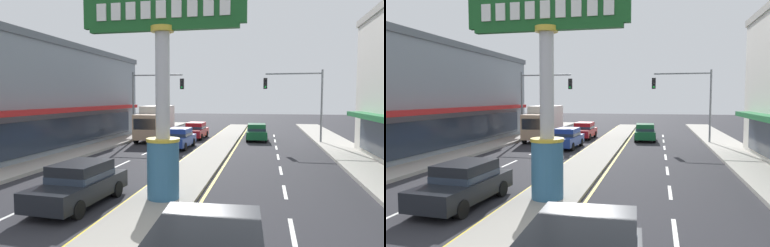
% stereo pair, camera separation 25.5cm
% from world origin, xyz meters
% --- Properties ---
extents(median_strip, '(2.42, 52.00, 0.14)m').
position_xyz_m(median_strip, '(0.00, 18.00, 0.07)').
color(median_strip, gray).
rests_on(median_strip, ground).
extents(sidewalk_left, '(2.93, 60.00, 0.18)m').
position_xyz_m(sidewalk_left, '(-9.28, 16.00, 0.09)').
color(sidewalk_left, '#ADA89E').
rests_on(sidewalk_left, ground).
extents(sidewalk_right, '(2.93, 60.00, 0.18)m').
position_xyz_m(sidewalk_right, '(9.28, 16.00, 0.09)').
color(sidewalk_right, '#ADA89E').
rests_on(sidewalk_right, ground).
extents(lane_markings, '(9.16, 52.00, 0.01)m').
position_xyz_m(lane_markings, '(0.00, 16.65, 0.00)').
color(lane_markings, silver).
rests_on(lane_markings, ground).
extents(district_sign, '(6.04, 1.25, 7.59)m').
position_xyz_m(district_sign, '(0.00, 6.83, 3.83)').
color(district_sign, '#33668C').
rests_on(district_sign, median_strip).
extents(storefront_left, '(10.72, 24.59, 7.86)m').
position_xyz_m(storefront_left, '(-14.81, 17.93, 3.93)').
color(storefront_left, gray).
rests_on(storefront_left, ground).
extents(traffic_light_left_side, '(4.86, 0.46, 6.20)m').
position_xyz_m(traffic_light_left_side, '(-6.44, 24.82, 4.25)').
color(traffic_light_left_side, slate).
rests_on(traffic_light_left_side, ground).
extents(traffic_light_right_side, '(4.86, 0.46, 6.20)m').
position_xyz_m(traffic_light_right_side, '(6.44, 25.33, 4.25)').
color(traffic_light_right_side, slate).
rests_on(traffic_light_right_side, ground).
extents(sedan_near_right_lane, '(1.97, 4.37, 1.53)m').
position_xyz_m(sedan_near_right_lane, '(2.86, 26.67, 0.79)').
color(sedan_near_right_lane, '#14562D').
rests_on(sedan_near_right_lane, ground).
extents(box_truck_near_left_lane, '(2.55, 7.01, 3.12)m').
position_xyz_m(box_truck_near_left_lane, '(-6.25, 25.34, 1.69)').
color(box_truck_near_left_lane, tan).
rests_on(box_truck_near_left_lane, ground).
extents(sedan_mid_left_lane, '(2.03, 4.40, 1.53)m').
position_xyz_m(sedan_mid_left_lane, '(-2.86, 5.87, 0.79)').
color(sedan_mid_left_lane, black).
rests_on(sedan_mid_left_lane, ground).
extents(sedan_far_left_oncoming, '(1.91, 4.34, 1.53)m').
position_xyz_m(sedan_far_left_oncoming, '(-2.86, 27.20, 0.79)').
color(sedan_far_left_oncoming, maroon).
rests_on(sedan_far_left_oncoming, ground).
extents(sedan_kerb_right, '(1.94, 4.35, 1.53)m').
position_xyz_m(sedan_kerb_right, '(-2.86, 20.68, 0.79)').
color(sedan_kerb_right, navy).
rests_on(sedan_kerb_right, ground).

